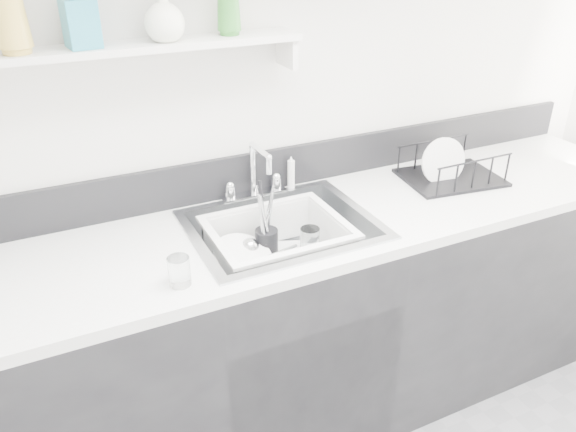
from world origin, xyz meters
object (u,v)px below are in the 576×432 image
wash_tub (278,247)px  dish_rack (452,164)px  counter_run (282,329)px  sink (282,247)px

wash_tub → dish_rack: bearing=5.2°
wash_tub → dish_rack: dish_rack is taller
counter_run → sink: sink is taller
wash_tub → counter_run: bearing=33.6°
counter_run → wash_tub: size_ratio=6.79×
counter_run → dish_rack: (0.79, 0.06, 0.53)m
wash_tub → sink: bearing=33.6°
counter_run → wash_tub: 0.38m
sink → dish_rack: bearing=4.2°
sink → wash_tub: 0.03m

